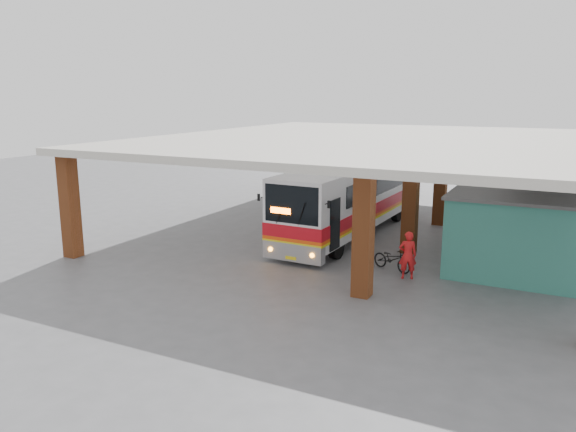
# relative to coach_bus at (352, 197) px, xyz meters

# --- Properties ---
(ground) EXTENTS (90.00, 90.00, 0.00)m
(ground) POSITION_rel_coach_bus_xyz_m (0.43, -5.08, -1.82)
(ground) COLOR #515154
(ground) RESTS_ON ground
(brick_columns) EXTENTS (20.10, 21.60, 4.35)m
(brick_columns) POSITION_rel_coach_bus_xyz_m (1.86, -0.08, 0.35)
(brick_columns) COLOR #9A4B21
(brick_columns) RESTS_ON ground
(canopy_roof) EXTENTS (21.00, 23.00, 0.30)m
(canopy_roof) POSITION_rel_coach_bus_xyz_m (0.93, 1.42, 2.68)
(canopy_roof) COLOR beige
(canopy_roof) RESTS_ON brick_columns
(shop_building) EXTENTS (5.20, 8.20, 3.11)m
(shop_building) POSITION_rel_coach_bus_xyz_m (7.92, -1.08, -0.26)
(shop_building) COLOR #317C69
(shop_building) RESTS_ON ground
(coach_bus) EXTENTS (3.04, 12.69, 3.67)m
(coach_bus) POSITION_rel_coach_bus_xyz_m (0.00, 0.00, 0.00)
(coach_bus) COLOR silver
(coach_bus) RESTS_ON ground
(motorcycle) EXTENTS (1.86, 1.22, 0.92)m
(motorcycle) POSITION_rel_coach_bus_xyz_m (3.53, -4.87, -1.36)
(motorcycle) COLOR black
(motorcycle) RESTS_ON ground
(pedestrian) EXTENTS (0.77, 0.64, 1.81)m
(pedestrian) POSITION_rel_coach_bus_xyz_m (4.31, -5.57, -0.92)
(pedestrian) COLOR red
(pedestrian) RESTS_ON ground
(red_chair) EXTENTS (0.47, 0.47, 0.88)m
(red_chair) POSITION_rel_coach_bus_xyz_m (4.83, 1.53, -1.42)
(red_chair) COLOR #B52613
(red_chair) RESTS_ON ground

